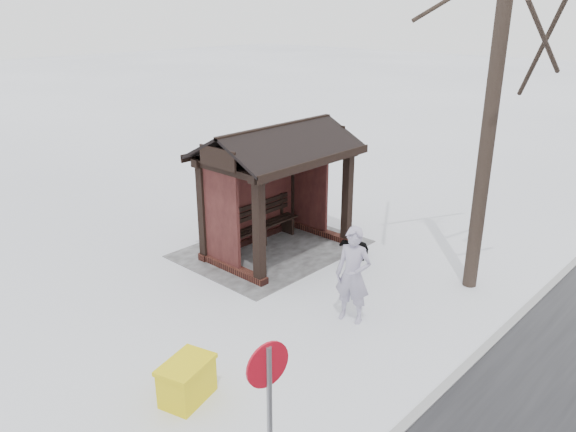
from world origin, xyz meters
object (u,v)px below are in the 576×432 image
at_px(road_sign, 268,389).
at_px(bus_shelter, 273,164).
at_px(pedestrian, 353,275).
at_px(dog, 355,249).
at_px(grit_bin, 187,381).

bearing_deg(road_sign, bus_shelter, -127.24).
relative_size(pedestrian, dog, 2.60).
height_order(dog, road_sign, road_sign).
relative_size(pedestrian, road_sign, 0.85).
distance_m(dog, road_sign, 7.08).
bearing_deg(dog, pedestrian, -44.37).
xyz_separation_m(dog, grit_bin, (5.68, 1.09, 0.02)).
distance_m(bus_shelter, grit_bin, 5.98).
xyz_separation_m(bus_shelter, road_sign, (5.34, 5.13, -0.58)).
bearing_deg(grit_bin, pedestrian, 157.76).
relative_size(dog, grit_bin, 0.75).
bearing_deg(bus_shelter, dog, 113.67).
relative_size(bus_shelter, dog, 5.04).
bearing_deg(bus_shelter, grit_bin, 31.10).
distance_m(bus_shelter, dog, 2.74).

